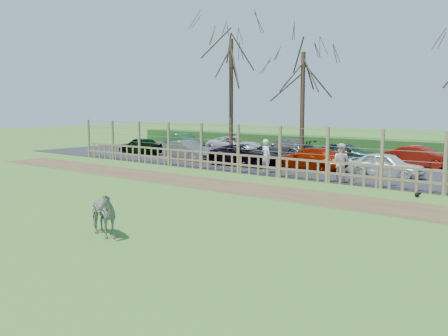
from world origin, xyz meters
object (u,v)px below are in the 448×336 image
Objects in this scene: visitor_b at (341,162)px; car_0 at (140,146)px; car_11 at (420,157)px; car_7 at (184,142)px; car_10 at (345,152)px; car_1 at (188,150)px; zebra at (100,214)px; car_2 at (245,155)px; tree_left at (231,70)px; tree_mid at (303,81)px; car_3 at (310,159)px; visitor_a at (266,156)px; crow at (417,195)px; car_9 at (284,148)px; car_4 at (386,165)px; car_8 at (235,145)px.

car_0 is (-16.38, 2.63, -0.26)m from visitor_b.
car_7 is at bearing 91.82° from car_11.
car_1 is at bearing 114.67° from car_10.
car_7 is (-15.98, 20.10, 0.02)m from zebra.
car_2 and car_10 have the same top height.
tree_left is at bearing 109.65° from car_11.
car_3 is (1.80, -2.23, -4.23)m from tree_mid.
tree_left is 1.90× the size of car_3.
tree_mid is at bearing -139.20° from car_3.
visitor_a reaches higher than crow.
car_7 is (-12.58, 7.23, -0.26)m from visitor_a.
car_2 is at bearing 11.52° from car_9.
car_3 is at bearing -80.51° from car_1.
car_10 is (-3.23, 7.36, -0.26)m from visitor_b.
crow is 0.07× the size of car_7.
car_7 is (-16.76, 7.43, -0.26)m from visitor_b.
visitor_b is 0.47× the size of car_1.
car_3 is 1.17× the size of car_10.
tree_mid is 3.96× the size of visitor_a.
car_2 and car_7 have the same top height.
car_11 is (17.62, 4.63, 0.00)m from car_0.
car_1 is 9.71m from car_10.
car_4 is (8.07, 0.29, 0.00)m from car_2.
visitor_a is at bearing -6.43° from visitor_b.
car_2 is (4.55, -0.06, 0.00)m from car_1.
car_10 is at bearing 55.47° from tree_mid.
car_1 is 5.23m from car_8.
car_1 is at bearing 4.57° from visitor_a.
car_2 is at bearing -79.39° from car_3.
tree_mid reaches higher than car_2.
visitor_b is 0.42× the size of car_3.
tree_mid reaches higher than car_10.
car_11 is (10.63, 3.31, -4.98)m from tree_left.
car_7 is at bearing 74.68° from car_4.
car_9 is (9.02, 0.15, 0.00)m from car_7.
car_0 is at bearing 168.38° from crow.
car_2 and car_4 have the same top height.
car_0 and car_3 have the same top height.
car_3 is at bearing 46.58° from car_9.
crow is (3.93, -1.54, -0.80)m from visitor_b.
car_1 is 4.55m from car_2.
tree_mid is 1.58× the size of car_2.
visitor_b is (4.19, -0.21, 0.00)m from visitor_a.
crow is 0.06× the size of car_8.
visitor_b is at bearing -106.98° from car_7.
visitor_b is (4.89, -4.96, -3.96)m from tree_mid.
visitor_a is 0.42× the size of car_9.
visitor_b reaches higher than car_8.
car_11 is (4.47, -0.10, 0.00)m from car_10.
car_0 reaches higher than crow.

